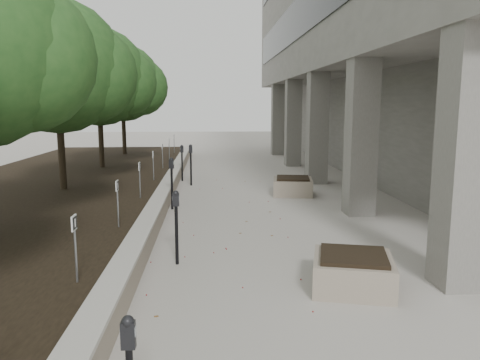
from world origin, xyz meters
name	(u,v)px	position (x,y,z in m)	size (l,w,h in m)	color
ground	(248,320)	(0.00, 0.00, 0.00)	(90.00, 90.00, 0.00)	#ABA59D
retaining_wall	(169,187)	(-1.82, 9.00, 0.25)	(0.39, 26.00, 0.50)	#9F917E
planting_bed	(51,190)	(-5.50, 9.00, 0.20)	(7.00, 26.00, 0.40)	black
crabapple_tree_3	(58,95)	(-4.80, 8.00, 3.12)	(4.60, 4.00, 5.44)	#23501E
crabapple_tree_4	(99,98)	(-4.80, 13.00, 3.12)	(4.60, 4.00, 5.44)	#23501E
crabapple_tree_5	(123,99)	(-4.80, 18.00, 3.12)	(4.60, 4.00, 5.44)	#23501E
parking_sign_2	(75,249)	(-2.35, 0.50, 0.88)	(0.04, 0.22, 0.96)	black
parking_sign_3	(118,204)	(-2.35, 3.50, 0.88)	(0.04, 0.22, 0.96)	black
parking_sign_4	(140,180)	(-2.35, 6.50, 0.88)	(0.04, 0.22, 0.96)	black
parking_sign_5	(153,166)	(-2.35, 9.50, 0.88)	(0.04, 0.22, 0.96)	black
parking_sign_6	(163,156)	(-2.35, 12.50, 0.88)	(0.04, 0.22, 0.96)	black
parking_sign_7	(169,149)	(-2.35, 15.50, 0.88)	(0.04, 0.22, 0.96)	black
parking_sign_8	(174,143)	(-2.35, 18.50, 0.88)	(0.04, 0.22, 0.96)	black
parking_meter_2	(176,228)	(-1.10, 2.32, 0.68)	(0.13, 0.10, 1.35)	black
parking_meter_3	(172,184)	(-1.54, 6.86, 0.72)	(0.14, 0.10, 1.43)	black
parking_meter_4	(191,165)	(-1.18, 10.72, 0.74)	(0.15, 0.10, 1.47)	black
parking_meter_5	(182,163)	(-1.55, 11.74, 0.69)	(0.14, 0.10, 1.37)	black
planter_front	(353,271)	(1.72, 1.00, 0.28)	(1.20, 1.20, 0.56)	#9F917E
planter_back	(293,186)	(2.14, 8.77, 0.28)	(1.21, 1.21, 0.57)	#9F917E
berry_scatter	(227,225)	(-0.10, 5.00, 0.01)	(3.30, 14.10, 0.02)	maroon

